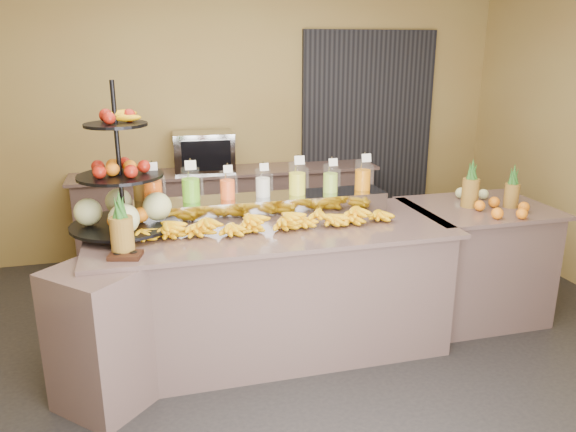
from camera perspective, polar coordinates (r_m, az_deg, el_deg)
name	(u,v)px	position (r m, az deg, el deg)	size (l,w,h in m)	color
ground	(283,367)	(4.03, -0.51, -15.13)	(6.00, 6.00, 0.00)	black
room_envelope	(280,83)	(4.23, -0.78, 13.36)	(6.04, 5.02, 2.82)	olive
buffet_counter	(258,293)	(4.01, -3.08, -7.77)	(2.75, 1.25, 0.93)	gray
right_counter	(474,261)	(4.80, 18.33, -4.36)	(1.08, 0.88, 0.93)	gray
back_ledge	(229,213)	(5.87, -6.00, 0.28)	(3.10, 0.55, 0.93)	gray
pitcher_tray	(263,206)	(4.14, -2.54, 1.01)	(1.85, 0.30, 0.15)	gray
juice_pitcher_orange_a	(153,189)	(4.00, -13.55, 2.69)	(0.13, 0.14, 0.32)	silver
juice_pitcher_green	(191,187)	(4.02, -9.85, 2.96)	(0.13, 0.14, 0.32)	silver
juice_pitcher_orange_b	(227,187)	(4.05, -6.17, 2.99)	(0.11, 0.11, 0.27)	silver
juice_pitcher_milk	(263,184)	(4.10, -2.57, 3.23)	(0.11, 0.11, 0.27)	silver
juice_pitcher_lemon	(297,180)	(4.15, 0.94, 3.64)	(0.13, 0.13, 0.31)	silver
juice_pitcher_lime	(330,180)	(4.23, 4.33, 3.69)	(0.11, 0.12, 0.28)	silver
juice_pitcher_orange_c	(363,177)	(4.32, 7.60, 3.97)	(0.12, 0.13, 0.30)	silver
banana_heap	(267,220)	(3.85, -2.19, -0.38)	(1.87, 0.17, 0.16)	yellow
fruit_stand	(130,196)	(3.88, -15.74, 1.99)	(0.91, 0.91, 1.00)	black
condiment_caddy	(126,255)	(3.48, -16.18, -3.85)	(0.19, 0.14, 0.03)	black
pineapple_left_a	(122,231)	(3.50, -16.53, -1.51)	(0.14, 0.14, 0.39)	brown
pineapple_left_b	(144,197)	(4.18, -14.38, 1.90)	(0.15, 0.15, 0.43)	brown
right_fruit_pile	(495,201)	(4.56, 20.33, 1.42)	(0.42, 0.40, 0.22)	brown
oven_warmer	(204,152)	(5.68, -8.56, 6.47)	(0.59, 0.41, 0.39)	gray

